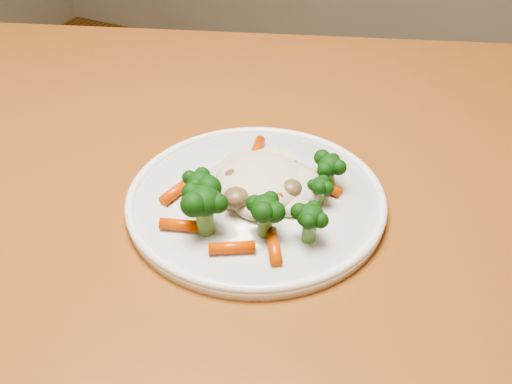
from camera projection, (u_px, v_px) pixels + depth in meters
dining_table at (311, 237)px, 0.81m from camera, size 1.31×1.08×0.75m
plate at (256, 202)px, 0.69m from camera, size 0.28×0.28×0.01m
meal at (259, 187)px, 0.66m from camera, size 0.19×0.20×0.05m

